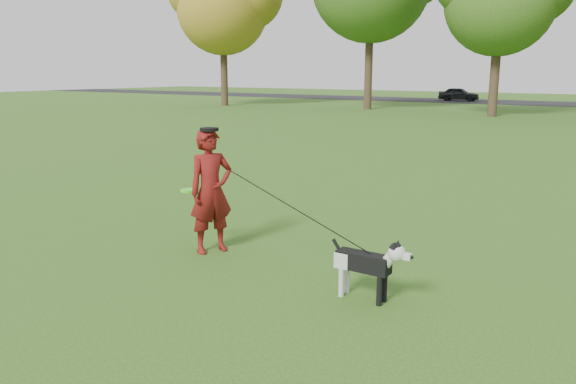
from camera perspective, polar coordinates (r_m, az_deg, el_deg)
The scene contains 5 objects.
ground at distance 6.98m, azimuth -0.13°, elevation -7.63°, with size 120.00×120.00×0.00m, color #285116.
man at distance 7.43m, azimuth -7.82°, elevation 0.09°, with size 0.60×0.39×1.65m, color #5D110D.
dog at distance 5.93m, azimuth 8.27°, elevation -7.01°, with size 0.92×0.18×0.70m.
car_left at distance 47.56m, azimuth 16.97°, elevation 9.50°, with size 1.26×3.12×1.06m, color black.
man_held_items at distance 6.41m, azimuth 0.96°, elevation -1.88°, with size 3.06×0.46×1.19m.
Camera 1 is at (3.66, -5.45, 2.37)m, focal length 35.00 mm.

